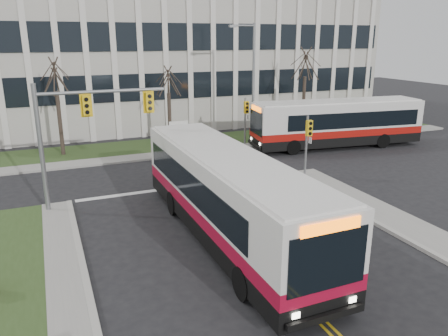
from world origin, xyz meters
TOP-DOWN VIEW (x-y plane):
  - ground at (0.00, 0.00)m, footprint 120.00×120.00m
  - sidewalk_cross at (5.00, 15.20)m, footprint 44.00×1.60m
  - building_lawn at (5.00, 18.00)m, footprint 44.00×5.00m
  - office_building at (5.00, 30.00)m, footprint 40.00×16.00m
  - mast_arm_signal at (-5.62, 7.16)m, footprint 6.11×0.38m
  - signal_pole_near at (7.20, 6.90)m, footprint 0.34×0.39m
  - signal_pole_far at (7.20, 15.40)m, footprint 0.34×0.39m
  - streetlight at (8.03, 16.20)m, footprint 2.15×0.25m
  - directory_sign at (2.50, 17.50)m, footprint 1.50×0.12m
  - tree_left at (-6.00, 18.00)m, footprint 1.80×1.80m
  - tree_mid at (2.00, 18.20)m, footprint 1.80×1.80m
  - tree_right at (14.00, 18.00)m, footprint 1.80×1.80m
  - bus_main at (-0.37, 1.17)m, footprint 3.10×13.61m
  - bus_cross at (13.71, 12.76)m, footprint 13.42×4.43m

SIDE VIEW (x-z plane):
  - ground at x=0.00m, z-range 0.00..0.00m
  - building_lawn at x=5.00m, z-range 0.00..0.12m
  - sidewalk_cross at x=5.00m, z-range 0.00..0.14m
  - directory_sign at x=2.50m, z-range 0.17..2.17m
  - bus_cross at x=13.71m, z-range 0.00..3.51m
  - bus_main at x=-0.37m, z-range 0.00..3.62m
  - signal_pole_near at x=7.20m, z-range 0.60..4.40m
  - signal_pole_far at x=7.20m, z-range 0.60..4.40m
  - mast_arm_signal at x=-5.62m, z-range 1.16..7.36m
  - tree_mid at x=2.00m, z-range 1.47..8.29m
  - streetlight at x=8.03m, z-range 0.59..9.79m
  - tree_left at x=-6.00m, z-range 1.66..9.36m
  - tree_right at x=14.00m, z-range 1.78..10.03m
  - office_building at x=5.00m, z-range 0.00..12.00m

